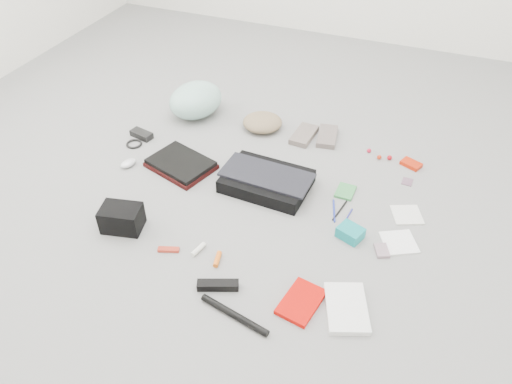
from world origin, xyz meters
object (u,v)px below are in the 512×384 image
at_px(camera_bag, 122,218).
at_px(accordion_wallet, 350,233).
at_px(laptop, 181,162).
at_px(book_red, 301,302).
at_px(messenger_bag, 267,181).
at_px(bike_helmet, 196,100).

xyz_separation_m(camera_bag, accordion_wallet, (0.94, 0.31, -0.03)).
bearing_deg(laptop, book_red, -17.84).
height_order(messenger_bag, book_red, messenger_bag).
bearing_deg(laptop, camera_bag, -75.73).
bearing_deg(messenger_bag, accordion_wallet, -19.54).
distance_m(messenger_bag, accordion_wallet, 0.49).
bearing_deg(book_red, bike_helmet, 142.96).
distance_m(laptop, camera_bag, 0.48).
xyz_separation_m(camera_bag, book_red, (0.85, -0.11, -0.05)).
height_order(bike_helmet, accordion_wallet, bike_helmet).
xyz_separation_m(bike_helmet, camera_bag, (0.13, -0.96, -0.04)).
distance_m(bike_helmet, accordion_wallet, 1.25).
height_order(laptop, book_red, laptop).
bearing_deg(camera_bag, book_red, -19.45).
relative_size(messenger_bag, accordion_wallet, 3.89).
distance_m(bike_helmet, camera_bag, 0.97).
bearing_deg(messenger_bag, camera_bag, -131.40).
bearing_deg(laptop, bike_helmet, 125.36).
relative_size(laptop, bike_helmet, 0.92).
bearing_deg(book_red, messenger_bag, 131.82).
distance_m(camera_bag, book_red, 0.86).
relative_size(bike_helmet, camera_bag, 1.91).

